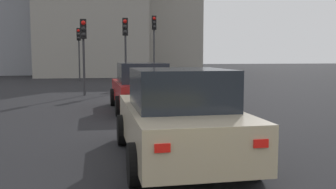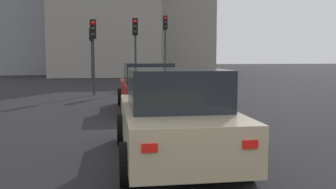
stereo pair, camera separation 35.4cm
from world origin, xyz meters
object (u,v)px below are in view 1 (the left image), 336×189
(car_beige_second, at_px, (178,117))
(traffic_light_far_right, at_px, (125,39))
(car_red_lead, at_px, (141,88))
(traffic_light_near_left, at_px, (154,35))
(traffic_light_near_right, at_px, (83,41))
(traffic_light_far_left, at_px, (79,43))

(car_beige_second, height_order, traffic_light_far_right, traffic_light_far_right)
(car_red_lead, xyz_separation_m, traffic_light_near_left, (11.88, -2.17, 2.43))
(car_red_lead, bearing_deg, traffic_light_near_right, 20.58)
(car_beige_second, distance_m, traffic_light_near_left, 18.55)
(traffic_light_near_left, height_order, traffic_light_far_left, traffic_light_near_left)
(traffic_light_near_left, relative_size, traffic_light_far_left, 1.16)
(car_beige_second, height_order, traffic_light_near_right, traffic_light_near_right)
(traffic_light_near_right, bearing_deg, car_red_lead, 14.90)
(traffic_light_far_left, distance_m, traffic_light_far_right, 8.92)
(car_red_lead, xyz_separation_m, traffic_light_far_left, (15.40, 2.85, 2.01))
(car_beige_second, relative_size, traffic_light_near_left, 0.94)
(car_red_lead, bearing_deg, traffic_light_far_left, 8.85)
(car_beige_second, xyz_separation_m, traffic_light_far_right, (13.32, 0.01, 1.97))
(traffic_light_near_right, bearing_deg, car_beige_second, 2.84)
(car_beige_second, xyz_separation_m, traffic_light_far_left, (21.79, 2.81, 2.00))
(car_beige_second, bearing_deg, traffic_light_near_right, 9.62)
(car_red_lead, bearing_deg, traffic_light_near_left, -12.01)
(traffic_light_far_left, bearing_deg, traffic_light_near_left, 57.60)
(traffic_light_near_left, xyz_separation_m, traffic_light_far_left, (3.53, 5.02, -0.42))
(traffic_light_near_left, distance_m, traffic_light_far_right, 5.44)
(traffic_light_far_left, relative_size, traffic_light_far_right, 1.01)
(traffic_light_near_right, relative_size, traffic_light_far_right, 0.93)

